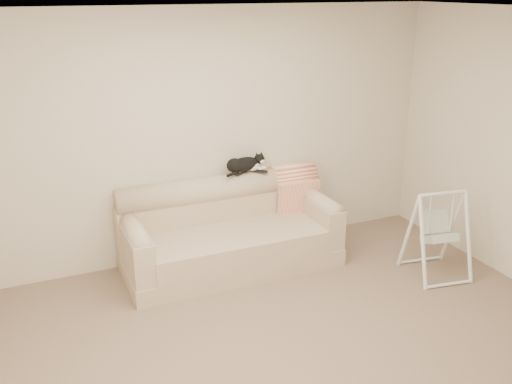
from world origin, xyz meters
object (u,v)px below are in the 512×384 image
sofa (229,233)px  remote_a (241,172)px  tuxedo_cat (245,164)px  baby_swing (438,233)px  remote_b (260,171)px

sofa → remote_a: remote_a is taller
sofa → remote_a: size_ratio=12.59×
sofa → tuxedo_cat: bearing=40.4°
tuxedo_cat → baby_swing: tuxedo_cat is taller
sofa → remote_a: (0.24, 0.24, 0.56)m
sofa → baby_swing: sofa is taller
sofa → baby_swing: 2.11m
tuxedo_cat → baby_swing: bearing=-39.4°
remote_a → tuxedo_cat: size_ratio=0.35×
sofa → tuxedo_cat: size_ratio=4.38×
remote_b → tuxedo_cat: bearing=166.4°
sofa → remote_a: bearing=45.3°
remote_a → tuxedo_cat: 0.10m
tuxedo_cat → remote_a: bearing=176.1°
baby_swing → remote_a: bearing=141.2°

